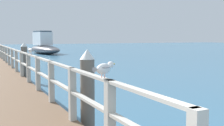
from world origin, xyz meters
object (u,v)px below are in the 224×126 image
(seagull_background, at_px, (30,50))
(boat_2, at_px, (44,46))
(dock_piling_near, at_px, (87,94))
(dock_piling_far, at_px, (24,62))
(seagull_foreground, at_px, (104,68))

(seagull_background, relative_size, boat_2, 0.06)
(seagull_background, xyz_separation_m, boat_2, (5.94, 25.40, -0.68))
(dock_piling_near, height_order, dock_piling_far, same)
(seagull_foreground, height_order, boat_2, boat_2)
(seagull_background, bearing_deg, seagull_foreground, -97.96)
(dock_piling_near, height_order, seagull_background, dock_piling_near)
(dock_piling_far, relative_size, seagull_foreground, 4.17)
(dock_piling_far, distance_m, boat_2, 22.19)
(dock_piling_near, relative_size, dock_piling_far, 1.00)
(dock_piling_near, height_order, seagull_foreground, dock_piling_near)
(dock_piling_far, height_order, boat_2, boat_2)
(seagull_foreground, distance_m, seagull_background, 5.68)
(dock_piling_far, height_order, seagull_foreground, dock_piling_far)
(seagull_foreground, bearing_deg, dock_piling_far, 146.92)
(boat_2, bearing_deg, dock_piling_near, -105.97)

